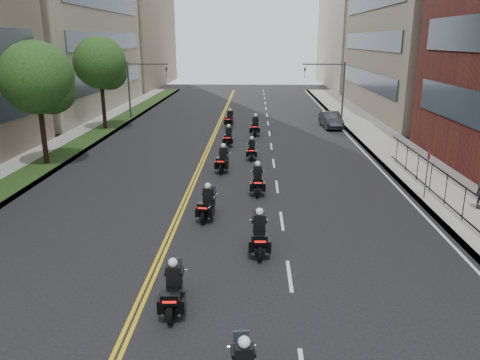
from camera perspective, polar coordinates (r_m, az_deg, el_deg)
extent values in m
cube|color=gray|center=(31.83, 20.17, 1.92)|extent=(4.00, 90.00, 0.15)
cube|color=gray|center=(33.30, -23.03, 2.23)|extent=(4.00, 90.00, 0.15)
cube|color=#173714|center=(32.95, -21.78, 2.40)|extent=(2.00, 90.00, 0.04)
cube|color=#333F4C|center=(53.76, 15.07, 11.76)|extent=(0.12, 24.08, 1.80)
cube|color=#333F4C|center=(53.60, 15.40, 16.01)|extent=(0.12, 24.08, 1.80)
cube|color=#333F4C|center=(53.73, 15.75, 20.27)|extent=(0.12, 24.08, 1.80)
cube|color=#A29C83|center=(84.70, 16.19, 19.75)|extent=(15.00, 28.00, 26.00)
cube|color=#333F4C|center=(54.79, -15.35, 11.82)|extent=(0.12, 24.08, 1.80)
cube|color=#333F4C|center=(54.63, -15.69, 16.00)|extent=(0.12, 24.08, 1.80)
cube|color=#333F4C|center=(54.76, -16.04, 20.17)|extent=(0.12, 24.08, 1.80)
cube|color=gray|center=(85.84, -15.25, 19.78)|extent=(16.00, 28.00, 26.00)
cylinder|color=black|center=(31.60, -22.95, 6.13)|extent=(0.32, 0.32, 5.11)
sphere|color=#1B4316|center=(31.26, -23.57, 11.39)|extent=(4.40, 4.40, 4.40)
sphere|color=#1B4316|center=(31.43, -22.10, 10.23)|extent=(3.08, 3.08, 3.08)
cylinder|color=black|center=(42.65, -16.36, 9.40)|extent=(0.32, 0.32, 5.39)
sphere|color=#1B4316|center=(42.40, -16.71, 13.53)|extent=(4.40, 4.40, 4.40)
sphere|color=#1B4316|center=(42.64, -15.67, 12.58)|extent=(3.08, 3.08, 3.08)
cylinder|color=#3F3F44|center=(47.27, 12.47, 10.47)|extent=(0.18, 0.18, 5.60)
cylinder|color=#3F3F44|center=(46.76, 10.19, 13.73)|extent=(4.00, 0.14, 0.14)
imported|color=black|center=(46.59, 7.89, 12.84)|extent=(0.16, 0.20, 1.00)
cylinder|color=#3F3F44|center=(48.15, -13.37, 10.52)|extent=(0.18, 0.18, 5.60)
cylinder|color=#3F3F44|center=(47.48, -11.19, 13.72)|extent=(4.00, 0.14, 0.14)
imported|color=black|center=(47.16, -8.95, 12.84)|extent=(0.16, 0.20, 1.00)
cube|color=black|center=(10.84, 0.51, -20.85)|extent=(0.44, 0.31, 0.58)
sphere|color=white|center=(10.62, 0.51, -19.13)|extent=(0.27, 0.27, 0.27)
cylinder|color=black|center=(13.72, -8.42, -15.78)|extent=(0.17, 0.66, 0.65)
cylinder|color=black|center=(15.02, -7.66, -12.64)|extent=(0.17, 0.66, 0.65)
cube|color=black|center=(14.23, -8.07, -13.21)|extent=(0.46, 1.31, 0.38)
cube|color=silver|center=(14.38, -8.01, -13.88)|extent=(0.39, 0.54, 0.29)
cube|color=black|center=(13.46, -8.51, -13.99)|extent=(0.52, 0.43, 0.31)
cube|color=red|center=(13.30, -8.62, -14.50)|extent=(0.38, 0.05, 0.07)
cube|color=black|center=(14.04, -8.12, -11.42)|extent=(0.43, 0.29, 0.59)
sphere|color=white|center=(13.87, -8.19, -9.93)|extent=(0.28, 0.28, 0.28)
cylinder|color=black|center=(16.98, 2.44, -8.79)|extent=(0.16, 0.70, 0.69)
cylinder|color=black|center=(18.47, 2.27, -6.60)|extent=(0.16, 0.70, 0.69)
cube|color=black|center=(17.60, 2.36, -6.80)|extent=(0.46, 1.39, 0.41)
cube|color=silver|center=(17.74, 2.35, -7.43)|extent=(0.40, 0.57, 0.31)
cube|color=black|center=(16.76, 2.46, -7.15)|extent=(0.54, 0.44, 0.33)
cube|color=red|center=(16.57, 2.49, -7.51)|extent=(0.41, 0.04, 0.07)
cube|color=black|center=(17.45, 2.38, -5.20)|extent=(0.46, 0.30, 0.63)
sphere|color=white|center=(17.31, 2.39, -3.87)|extent=(0.30, 0.30, 0.30)
cylinder|color=black|center=(20.27, -4.44, -4.52)|extent=(0.22, 0.67, 0.65)
cylinder|color=black|center=(21.66, -3.45, -3.07)|extent=(0.22, 0.67, 0.65)
cube|color=black|center=(20.87, -3.94, -3.08)|extent=(0.58, 1.34, 0.38)
cube|color=silver|center=(20.99, -3.90, -3.60)|extent=(0.43, 0.57, 0.29)
cube|color=black|center=(20.09, -4.47, -3.19)|extent=(0.55, 0.47, 0.31)
cube|color=red|center=(19.91, -4.61, -3.44)|extent=(0.38, 0.08, 0.07)
cube|color=black|center=(20.76, -3.94, -1.79)|extent=(0.46, 0.33, 0.60)
sphere|color=white|center=(20.64, -3.95, -0.72)|extent=(0.28, 0.28, 0.28)
cylinder|color=black|center=(23.56, 2.16, -1.37)|extent=(0.14, 0.68, 0.68)
cylinder|color=black|center=(25.08, 2.14, -0.23)|extent=(0.14, 0.68, 0.68)
cube|color=black|center=(24.24, 2.16, -0.15)|extent=(0.43, 1.35, 0.40)
cube|color=silver|center=(24.35, 2.15, -0.63)|extent=(0.38, 0.55, 0.30)
cube|color=black|center=(23.40, 2.18, -0.15)|extent=(0.52, 0.42, 0.32)
cube|color=red|center=(23.20, 2.18, -0.35)|extent=(0.40, 0.03, 0.07)
cube|color=black|center=(24.14, 2.17, 1.02)|extent=(0.44, 0.28, 0.62)
sphere|color=white|center=(24.04, 2.18, 2.00)|extent=(0.29, 0.29, 0.29)
cylinder|color=black|center=(27.59, -2.34, 1.36)|extent=(0.22, 0.70, 0.69)
cylinder|color=black|center=(29.13, -1.75, 2.19)|extent=(0.22, 0.70, 0.69)
cube|color=black|center=(28.28, -2.04, 2.34)|extent=(0.58, 1.41, 0.40)
cube|color=silver|center=(28.39, -2.02, 1.91)|extent=(0.44, 0.60, 0.30)
cube|color=black|center=(27.45, -2.35, 2.42)|extent=(0.57, 0.48, 0.32)
cube|color=red|center=(27.25, -2.43, 2.27)|extent=(0.41, 0.08, 0.07)
cube|color=black|center=(28.21, -2.04, 3.36)|extent=(0.47, 0.33, 0.63)
sphere|color=white|center=(28.12, -2.04, 4.21)|extent=(0.29, 0.29, 0.29)
cylinder|color=black|center=(30.64, 1.41, 2.86)|extent=(0.13, 0.62, 0.61)
cylinder|color=black|center=(32.04, 1.47, 3.48)|extent=(0.13, 0.62, 0.61)
cube|color=black|center=(31.28, 1.44, 3.63)|extent=(0.40, 1.22, 0.36)
cube|color=silver|center=(31.37, 1.44, 3.28)|extent=(0.35, 0.50, 0.27)
cube|color=black|center=(30.53, 1.42, 3.72)|extent=(0.47, 0.39, 0.29)
cube|color=red|center=(30.35, 1.41, 3.60)|extent=(0.36, 0.03, 0.06)
cube|color=black|center=(31.22, 1.45, 4.45)|extent=(0.40, 0.26, 0.56)
sphere|color=white|center=(31.16, 1.46, 5.14)|extent=(0.26, 0.26, 0.26)
cylinder|color=black|center=(34.48, -1.52, 4.46)|extent=(0.17, 0.66, 0.65)
cylinder|color=black|center=(35.97, -1.25, 4.98)|extent=(0.17, 0.66, 0.65)
cube|color=black|center=(35.17, -1.39, 5.16)|extent=(0.47, 1.31, 0.38)
cube|color=silver|center=(35.26, -1.37, 4.82)|extent=(0.39, 0.55, 0.29)
cube|color=black|center=(34.37, -1.53, 5.27)|extent=(0.52, 0.43, 0.31)
cube|color=red|center=(34.18, -1.57, 5.18)|extent=(0.38, 0.05, 0.07)
cube|color=black|center=(35.12, -1.38, 5.94)|extent=(0.44, 0.29, 0.59)
sphere|color=white|center=(35.06, -1.38, 6.59)|extent=(0.28, 0.28, 0.28)
cylinder|color=black|center=(38.34, 1.79, 5.78)|extent=(0.20, 0.74, 0.73)
cylinder|color=black|center=(40.02, 1.96, 6.24)|extent=(0.20, 0.74, 0.73)
cube|color=black|center=(39.13, 1.88, 6.44)|extent=(0.55, 1.47, 0.43)
cube|color=silver|center=(39.22, 1.88, 6.10)|extent=(0.45, 0.62, 0.32)
cube|color=black|center=(38.24, 1.80, 6.60)|extent=(0.59, 0.49, 0.34)
cube|color=red|center=(38.02, 1.77, 6.50)|extent=(0.43, 0.06, 0.07)
cube|color=black|center=(39.09, 1.90, 7.23)|extent=(0.49, 0.33, 0.66)
sphere|color=white|center=(39.02, 1.90, 7.89)|extent=(0.31, 0.31, 0.31)
cylinder|color=black|center=(42.31, -1.44, 6.79)|extent=(0.23, 0.69, 0.68)
cylinder|color=black|center=(43.86, -1.04, 7.14)|extent=(0.23, 0.69, 0.68)
cube|color=black|center=(43.04, -1.24, 7.33)|extent=(0.60, 1.39, 0.40)
cube|color=silver|center=(43.12, -1.22, 7.04)|extent=(0.45, 0.60, 0.30)
cube|color=black|center=(42.22, -1.45, 7.48)|extent=(0.57, 0.49, 0.32)
cube|color=red|center=(42.02, -1.50, 7.41)|extent=(0.40, 0.08, 0.07)
cube|color=black|center=(43.00, -1.23, 8.00)|extent=(0.47, 0.34, 0.62)
sphere|color=white|center=(42.95, -1.23, 8.56)|extent=(0.29, 0.29, 0.29)
imported|color=black|center=(43.32, 11.03, 7.21)|extent=(1.77, 4.37, 1.41)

